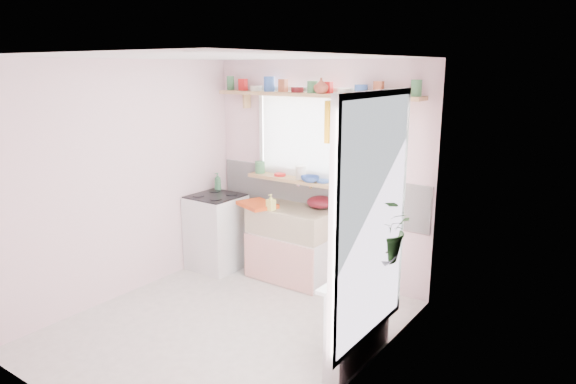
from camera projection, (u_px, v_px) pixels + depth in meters
The scene contains 19 objects.
room at pixel (335, 179), 4.91m from camera, with size 3.20×3.20×3.20m.
sink_unit at pixel (291, 243), 5.93m from camera, with size 0.95×0.65×1.11m.
cooker at pixel (216, 231), 6.26m from camera, with size 0.58×0.58×0.93m.
radiator_ledge at pixel (359, 317), 4.26m from camera, with size 0.22×0.95×0.78m.
windowsill at pixel (301, 181), 5.91m from camera, with size 1.40×0.22×0.04m, color tan.
pine_shelf at pixel (312, 95), 5.58m from camera, with size 2.52×0.24×0.04m, color tan.
shelf_crockery at pixel (311, 88), 5.58m from camera, with size 2.47×0.11×0.12m.
sill_crockery at pixel (301, 174), 5.89m from camera, with size 1.35×0.11×0.12m.
dish_tray at pixel (257, 205), 5.91m from camera, with size 0.44×0.33×0.04m, color #DC4513.
colander at pixel (320, 202), 5.83m from camera, with size 0.31×0.31×0.14m, color #530E16.
jade_plant at pixel (387, 227), 4.40m from camera, with size 0.55×0.47×0.61m, color #346227.
fruit_bowl at pixel (377, 258), 4.41m from camera, with size 0.34×0.34×0.08m, color silver.
herb_pot at pixel (340, 280), 3.81m from camera, with size 0.11×0.07×0.20m, color #335F26.
soap_bottle_sink at pixel (271, 202), 5.74m from camera, with size 0.08×0.09×0.19m, color #EBE268.
sill_cup at pixel (262, 168), 6.29m from camera, with size 0.14×0.14×0.11m, color white.
sill_bowl at pixel (310, 179), 5.76m from camera, with size 0.21×0.21×0.07m, color #30509D.
shelf_vase at pixel (321, 86), 5.43m from camera, with size 0.16×0.16×0.17m, color #96412E.
cooker_bottle at pixel (218, 182), 6.39m from camera, with size 0.09×0.09×0.22m, color #3B774D.
fruit at pixel (378, 251), 4.40m from camera, with size 0.20×0.14×0.10m.
Camera 1 is at (3.07, -3.31, 2.42)m, focal length 32.00 mm.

